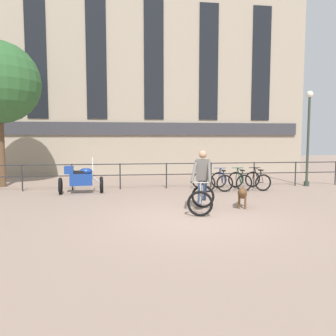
# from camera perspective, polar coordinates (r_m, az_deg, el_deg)

# --- Properties ---
(ground_plane) EXTENTS (60.00, 60.00, 0.00)m
(ground_plane) POSITION_cam_1_polar(r_m,az_deg,el_deg) (8.41, 4.34, -8.85)
(ground_plane) COLOR gray
(canal_railing) EXTENTS (15.05, 0.05, 1.05)m
(canal_railing) POSITION_cam_1_polar(r_m,az_deg,el_deg) (13.36, -0.28, -0.57)
(canal_railing) COLOR #232326
(canal_railing) RESTS_ON ground_plane
(building_facade) EXTENTS (18.00, 0.72, 11.64)m
(building_facade) POSITION_cam_1_polar(r_m,az_deg,el_deg) (19.42, -2.57, 16.27)
(building_facade) COLOR gray
(building_facade) RESTS_ON ground_plane
(cyclist_with_bike) EXTENTS (1.00, 1.32, 1.70)m
(cyclist_with_bike) POSITION_cam_1_polar(r_m,az_deg,el_deg) (9.23, 5.94, -2.79)
(cyclist_with_bike) COLOR black
(cyclist_with_bike) RESTS_ON ground_plane
(dog) EXTENTS (0.50, 0.98, 0.62)m
(dog) POSITION_cam_1_polar(r_m,az_deg,el_deg) (9.84, 12.83, -4.36)
(dog) COLOR brown
(dog) RESTS_ON ground_plane
(parked_motorcycle) EXTENTS (1.65, 0.77, 1.35)m
(parked_motorcycle) POSITION_cam_1_polar(r_m,az_deg,el_deg) (12.54, -14.97, -1.78)
(parked_motorcycle) COLOR black
(parked_motorcycle) RESTS_ON ground_plane
(parked_bicycle_near_lamp) EXTENTS (0.72, 1.14, 0.86)m
(parked_bicycle_near_lamp) POSITION_cam_1_polar(r_m,az_deg,el_deg) (13.01, 6.17, -2.30)
(parked_bicycle_near_lamp) COLOR black
(parked_bicycle_near_lamp) RESTS_ON ground_plane
(parked_bicycle_mid_left) EXTENTS (0.73, 1.15, 0.86)m
(parked_bicycle_mid_left) POSITION_cam_1_polar(r_m,az_deg,el_deg) (13.21, 9.33, -2.23)
(parked_bicycle_mid_left) COLOR black
(parked_bicycle_mid_left) RESTS_ON ground_plane
(parked_bicycle_mid_right) EXTENTS (0.70, 1.13, 0.86)m
(parked_bicycle_mid_right) POSITION_cam_1_polar(r_m,az_deg,el_deg) (13.45, 12.40, -2.15)
(parked_bicycle_mid_right) COLOR black
(parked_bicycle_mid_right) RESTS_ON ground_plane
(parked_bicycle_far_end) EXTENTS (0.66, 1.11, 0.86)m
(parked_bicycle_far_end) POSITION_cam_1_polar(r_m,az_deg,el_deg) (13.73, 15.35, -2.07)
(parked_bicycle_far_end) COLOR black
(parked_bicycle_far_end) RESTS_ON ground_plane
(street_lamp) EXTENTS (0.28, 0.28, 4.04)m
(street_lamp) POSITION_cam_1_polar(r_m,az_deg,el_deg) (15.22, 23.25, 5.64)
(street_lamp) COLOR #2D382D
(street_lamp) RESTS_ON ground_plane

